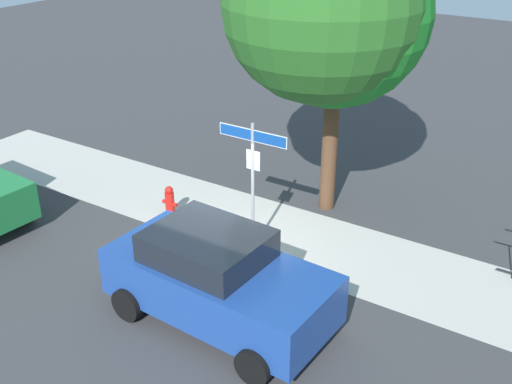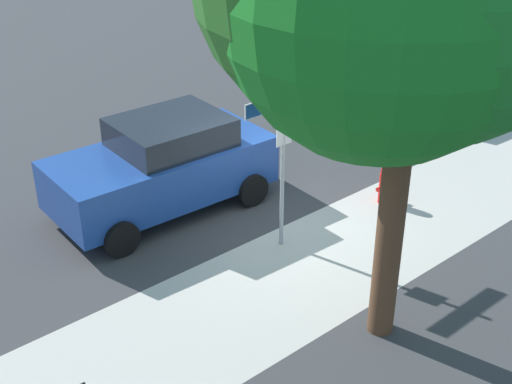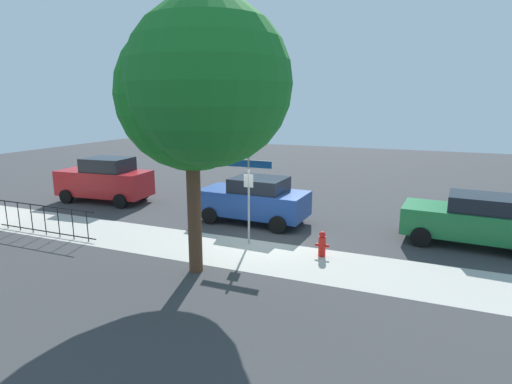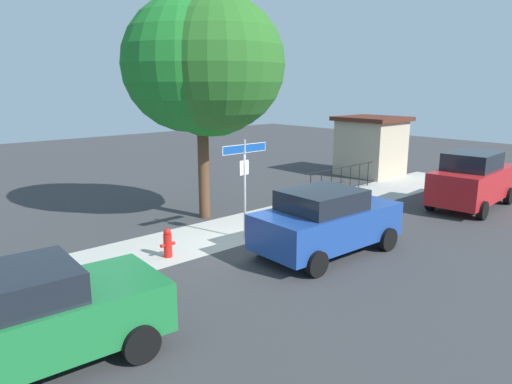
# 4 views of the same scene
# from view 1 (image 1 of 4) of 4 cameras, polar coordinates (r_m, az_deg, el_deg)

# --- Properties ---
(ground_plane) EXTENTS (60.00, 60.00, 0.00)m
(ground_plane) POSITION_cam_1_polar(r_m,az_deg,el_deg) (13.35, -2.03, -5.79)
(ground_plane) COLOR #38383A
(sidewalk_strip) EXTENTS (24.00, 2.60, 0.00)m
(sidewalk_strip) POSITION_cam_1_polar(r_m,az_deg,el_deg) (13.49, 8.20, -5.70)
(sidewalk_strip) COLOR #B1ADA4
(sidewalk_strip) RESTS_ON ground_plane
(street_sign) EXTENTS (1.60, 0.07, 2.92)m
(street_sign) POSITION_cam_1_polar(r_m,az_deg,el_deg) (12.55, -0.31, 2.89)
(street_sign) COLOR #9EA0A5
(street_sign) RESTS_ON ground_plane
(shade_tree) EXTENTS (4.74, 4.92, 7.16)m
(shade_tree) POSITION_cam_1_polar(r_m,az_deg,el_deg) (13.45, 6.38, 17.08)
(shade_tree) COLOR #513422
(shade_tree) RESTS_ON ground_plane
(car_blue) EXTENTS (4.21, 2.23, 1.77)m
(car_blue) POSITION_cam_1_polar(r_m,az_deg,el_deg) (11.02, -3.61, -8.01)
(car_blue) COLOR navy
(car_blue) RESTS_ON ground_plane
(fire_hydrant) EXTENTS (0.42, 0.22, 0.78)m
(fire_hydrant) POSITION_cam_1_polar(r_m,az_deg,el_deg) (14.81, -8.02, -0.87)
(fire_hydrant) COLOR red
(fire_hydrant) RESTS_ON ground_plane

